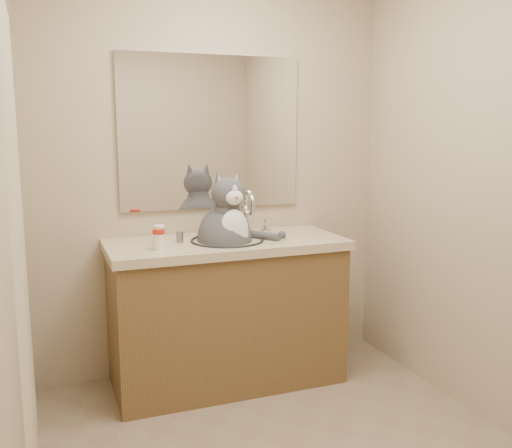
{
  "coord_description": "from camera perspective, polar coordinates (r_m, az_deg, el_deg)",
  "views": [
    {
      "loc": [
        -0.97,
        -2.06,
        1.49
      ],
      "look_at": [
        0.06,
        0.65,
        0.99
      ],
      "focal_mm": 40.0,
      "sensor_mm": 36.0,
      "label": 1
    }
  ],
  "objects": [
    {
      "name": "cat",
      "position": [
        3.21,
        -3.01,
        -1.05
      ],
      "size": [
        0.48,
        0.39,
        0.61
      ],
      "rotation": [
        0.0,
        0.0,
        0.17
      ],
      "color": "#4B4B50",
      "rests_on": "vanity"
    },
    {
      "name": "room",
      "position": [
        2.3,
        4.33,
        2.47
      ],
      "size": [
        2.22,
        2.52,
        2.42
      ],
      "color": "#86765C",
      "rests_on": "ground"
    },
    {
      "name": "vanity",
      "position": [
        3.34,
        -2.94,
        -8.46
      ],
      "size": [
        1.34,
        0.59,
        1.12
      ],
      "color": "brown",
      "rests_on": "ground"
    },
    {
      "name": "pill_bottle_redcap",
      "position": [
        3.01,
        -9.69,
        -1.53
      ],
      "size": [
        0.07,
        0.07,
        0.11
      ],
      "rotation": [
        0.0,
        0.0,
        0.14
      ],
      "color": "white",
      "rests_on": "vanity"
    },
    {
      "name": "grey_canister",
      "position": [
        3.2,
        -7.63,
        -1.29
      ],
      "size": [
        0.05,
        0.05,
        0.06
      ],
      "rotation": [
        0.0,
        0.0,
        0.35
      ],
      "color": "slate",
      "rests_on": "vanity"
    },
    {
      "name": "mirror",
      "position": [
        3.43,
        -4.51,
        9.09
      ],
      "size": [
        1.1,
        0.02,
        0.9
      ],
      "primitive_type": "cube",
      "color": "white",
      "rests_on": "room"
    },
    {
      "name": "shower_curtain",
      "position": [
        2.21,
        -22.48,
        -3.0
      ],
      "size": [
        0.02,
        1.3,
        1.93
      ],
      "color": "beige",
      "rests_on": "ground"
    },
    {
      "name": "pill_bottle_orange",
      "position": [
        3.16,
        -9.65,
        -1.11
      ],
      "size": [
        0.07,
        0.07,
        0.1
      ],
      "rotation": [
        0.0,
        0.0,
        -0.18
      ],
      "color": "white",
      "rests_on": "vanity"
    }
  ]
}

